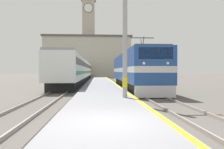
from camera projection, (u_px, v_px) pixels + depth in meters
The scene contains 9 objects.
ground_plane at pixel (100, 82), 36.57m from camera, with size 200.00×200.00×0.00m, color #514C47.
platform at pixel (100, 83), 31.58m from camera, with size 3.71×140.00×0.34m.
rail_track_near at pixel (124, 84), 31.81m from camera, with size 2.83×140.00×0.16m.
rail_track_far at pixel (75, 84), 31.34m from camera, with size 2.83×140.00×0.16m.
locomotive_train at pixel (134, 70), 23.17m from camera, with size 2.92×17.75×4.76m.
passenger_train at pixel (80, 70), 39.06m from camera, with size 2.92×43.31×3.76m.
catenary_mast at pixel (126, 30), 12.57m from camera, with size 2.57×0.29×7.84m.
clock_tower at pixel (89, 31), 68.89m from camera, with size 4.73×4.73×27.32m.
station_building at pixel (88, 57), 62.23m from camera, with size 24.60×7.24×11.73m.
Camera 1 is at (-0.40, -6.60, 1.87)m, focal length 35.00 mm.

